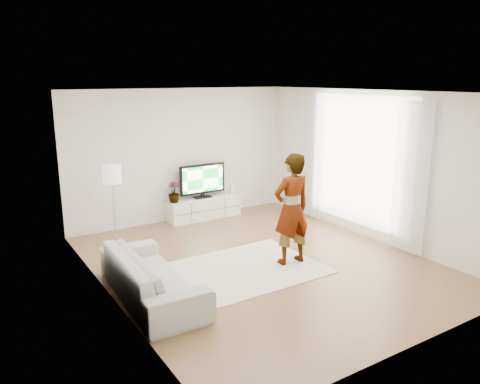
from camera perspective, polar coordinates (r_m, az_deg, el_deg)
floor at (r=7.93m, az=2.55°, el=-8.58°), size 6.00×6.00×0.00m
ceiling at (r=7.33m, az=2.78°, el=12.09°), size 6.00×6.00×0.00m
wall_left at (r=6.45m, az=-15.88°, el=-1.28°), size 0.02×6.00×2.80m
wall_right at (r=9.15m, az=15.63°, el=3.11°), size 0.02×6.00×2.80m
wall_back at (r=10.07m, az=-7.19°, el=4.46°), size 5.00×0.02×2.80m
wall_front at (r=5.42m, az=21.19°, el=-4.56°), size 5.00×0.02×2.80m
window at (r=9.32m, az=14.21°, el=3.71°), size 0.01×2.60×2.50m
curtain_near at (r=8.46m, az=20.15°, el=1.58°), size 0.04×0.70×2.60m
curtain_far at (r=10.21m, az=8.59°, el=4.26°), size 0.04×0.70×2.60m
media_console at (r=10.29m, az=-4.46°, el=-1.95°), size 1.63×0.46×0.46m
television at (r=10.16m, az=-4.60°, el=1.52°), size 1.06×0.21×0.74m
game_console at (r=10.54m, az=-1.06°, el=0.40°), size 0.09×0.17×0.22m
potted_plant at (r=9.88m, az=-8.07°, el=-0.04°), size 0.26×0.26×0.43m
rug at (r=7.61m, az=0.03°, el=-9.50°), size 2.56×1.85×0.01m
player at (r=7.65m, az=6.31°, el=-2.09°), size 0.69×0.47×1.84m
sofa at (r=6.75m, az=-10.73°, el=-9.95°), size 0.96×2.28×0.66m
floor_lamp at (r=8.71m, az=-15.32°, el=1.69°), size 0.33×0.33×1.49m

